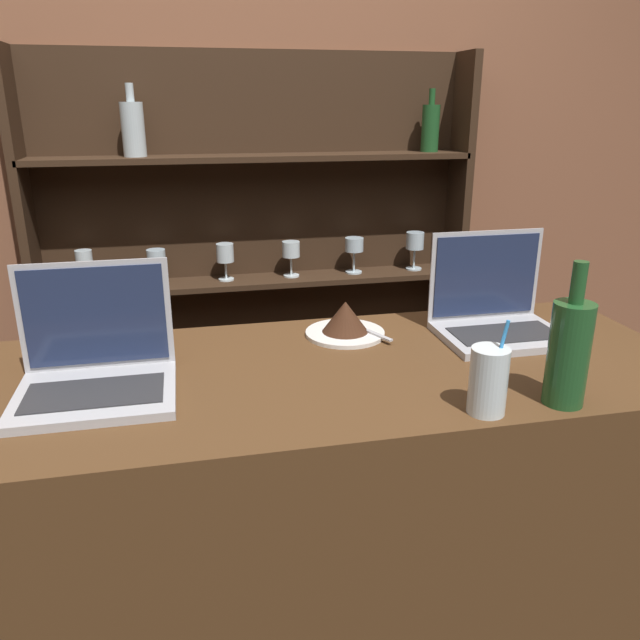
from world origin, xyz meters
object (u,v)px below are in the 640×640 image
object	(u,v)px
wine_bottle_green	(569,351)
laptop_near	(96,366)
laptop_far	(496,312)
cake_plate	(345,321)
water_glass	(488,381)

from	to	relation	value
wine_bottle_green	laptop_near	bearing A→B (deg)	164.15
laptop_near	laptop_far	distance (m)	0.94
laptop_near	wine_bottle_green	distance (m)	0.92
cake_plate	water_glass	world-z (taller)	water_glass
laptop_far	water_glass	bearing A→B (deg)	-119.06
laptop_near	wine_bottle_green	size ratio (longest dim) A/B	1.09
laptop_near	cake_plate	size ratio (longest dim) A/B	1.54
laptop_far	wine_bottle_green	xyz separation A→B (m)	(-0.05, -0.38, 0.05)
cake_plate	water_glass	bearing A→B (deg)	-71.16
laptop_near	wine_bottle_green	bearing A→B (deg)	-15.85
cake_plate	water_glass	distance (m)	0.48
laptop_far	cake_plate	world-z (taller)	laptop_far
laptop_near	water_glass	distance (m)	0.76
cake_plate	water_glass	xyz separation A→B (m)	(0.15, -0.45, 0.03)
laptop_far	cake_plate	distance (m)	0.38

